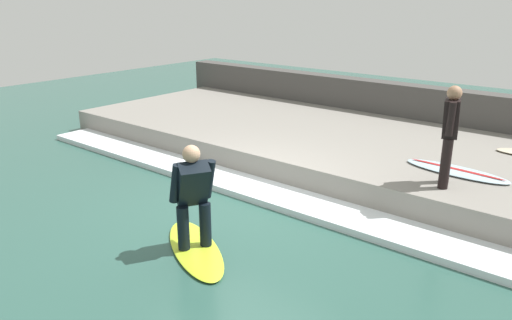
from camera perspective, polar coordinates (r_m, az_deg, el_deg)
ground_plane at (r=8.12m, az=-1.54°, el=-5.29°), size 28.00×28.00×0.00m
concrete_ledge at (r=10.52m, az=9.89°, el=1.50°), size 4.40×12.49×0.50m
back_wall at (r=12.56m, az=15.56°, el=5.64°), size 0.50×13.11×1.26m
wave_foam_crest at (r=8.52m, az=1.04°, el=-3.71°), size 0.83×11.86×0.11m
surfboard_riding at (r=6.83m, az=-6.95°, el=-10.01°), size 1.40×1.85×0.06m
surfer_riding at (r=6.48m, az=-7.22°, el=-3.69°), size 0.57×0.60×1.42m
surfer_waiting_near at (r=7.87m, az=21.27°, el=3.14°), size 0.50×0.32×1.52m
surfboard_waiting_near at (r=8.75m, az=21.90°, el=-1.15°), size 0.65×1.73×0.07m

